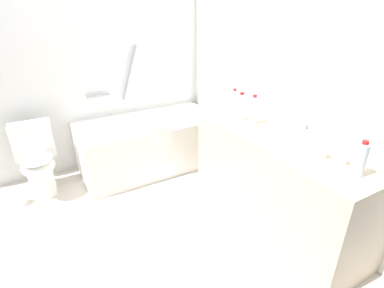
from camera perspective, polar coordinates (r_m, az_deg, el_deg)
name	(u,v)px	position (r m, az deg, el deg)	size (l,w,h in m)	color
ground_plane	(114,238)	(2.66, -14.87, -17.25)	(4.15, 4.15, 0.00)	beige
wall_back_tiled	(61,59)	(3.44, -24.05, 14.89)	(3.55, 0.10, 2.51)	silver
wall_right_mirror	(277,67)	(2.83, 16.24, 14.13)	(0.10, 3.17, 2.51)	silver
bathtub	(149,142)	(3.46, -8.34, 0.35)	(1.56, 0.78, 1.36)	white
toilet	(37,160)	(3.29, -27.87, -2.74)	(0.38, 0.52, 0.73)	white
vanity_counter	(277,182)	(2.58, 16.09, -7.16)	(0.58, 1.59, 0.84)	tan
sink_basin	(287,136)	(2.36, 17.96, 1.55)	(0.35, 0.35, 0.05)	white
sink_faucet	(306,129)	(2.50, 21.28, 2.75)	(0.11, 0.15, 0.09)	silver
water_bottle_0	(234,102)	(2.78, 8.18, 8.12)	(0.06, 0.06, 0.24)	silver
water_bottle_1	(361,160)	(1.99, 29.93, -2.63)	(0.07, 0.07, 0.23)	silver
water_bottle_2	(254,110)	(2.54, 11.86, 6.41)	(0.06, 0.06, 0.26)	silver
water_bottle_3	(241,107)	(2.61, 9.52, 7.05)	(0.07, 0.07, 0.25)	silver
drinking_glass_0	(341,158)	(2.11, 26.94, -2.51)	(0.08, 0.08, 0.08)	white
drinking_glass_1	(310,147)	(2.18, 21.87, -0.62)	(0.07, 0.07, 0.08)	white
drinking_glass_2	(321,151)	(2.13, 23.75, -1.28)	(0.08, 0.08, 0.10)	white
bath_mat	(177,190)	(3.11, -2.90, -8.94)	(0.60, 0.41, 0.01)	white
toilet_paper_roll	(19,199)	(3.34, -30.55, -9.25)	(0.11, 0.11, 0.12)	white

